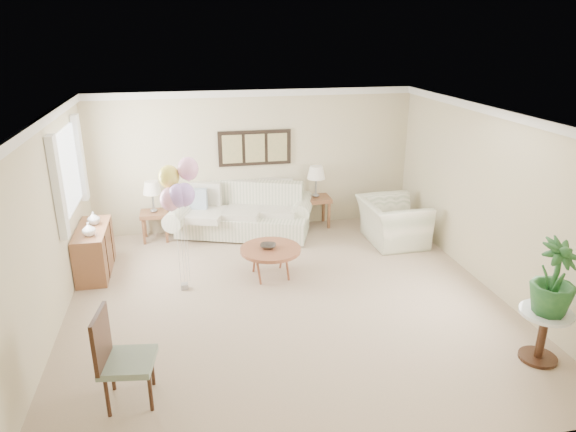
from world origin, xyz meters
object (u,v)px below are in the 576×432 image
(armchair, at_px, (392,222))
(balloon_cluster, at_px, (178,188))
(accent_chair, at_px, (119,356))
(sofa, at_px, (243,215))
(coffee_table, at_px, (270,250))

(armchair, height_order, balloon_cluster, balloon_cluster)
(armchair, relative_size, balloon_cluster, 0.61)
(balloon_cluster, bearing_deg, accent_chair, -105.66)
(sofa, bearing_deg, coffee_table, -83.77)
(armchair, bearing_deg, accent_chair, 127.58)
(sofa, xyz_separation_m, balloon_cluster, (-1.10, -1.98, 1.18))
(sofa, xyz_separation_m, accent_chair, (-1.76, -4.34, 0.17))
(coffee_table, bearing_deg, accent_chair, -128.15)
(coffee_table, height_order, balloon_cluster, balloon_cluster)
(accent_chair, distance_m, balloon_cluster, 2.65)
(armchair, bearing_deg, balloon_cluster, 105.43)
(sofa, relative_size, balloon_cluster, 1.48)
(sofa, relative_size, armchair, 2.45)
(accent_chair, bearing_deg, balloon_cluster, 74.34)
(sofa, relative_size, accent_chair, 2.77)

